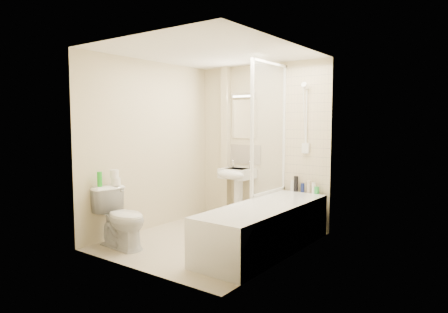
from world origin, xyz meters
The scene contains 25 objects.
floor centered at (0.00, 0.00, 0.00)m, with size 2.50×2.50×0.00m, color beige.
wall_back centered at (0.00, 1.25, 1.20)m, with size 2.20×0.02×2.40m, color beige.
wall_left centered at (-1.10, 0.00, 1.20)m, with size 0.02×2.50×2.40m, color beige.
wall_right centered at (1.10, 0.00, 1.20)m, with size 0.02×2.50×2.40m, color beige.
ceiling centered at (0.00, 0.00, 2.40)m, with size 2.20×2.50×0.02m, color white.
tile_back centered at (0.75, 1.24, 1.42)m, with size 0.70×0.01×1.75m, color beige.
tile_right centered at (1.09, 0.10, 1.42)m, with size 0.01×2.10×1.75m, color beige.
pipe_boxing centered at (-0.62, 1.19, 1.20)m, with size 0.12×0.12×2.40m, color beige.
splashback centered at (-0.30, 1.24, 1.03)m, with size 0.60×0.01×0.30m, color beige.
mirror centered at (-0.30, 1.24, 1.58)m, with size 0.46×0.01×0.60m, color white.
strip_light centered at (-0.30, 1.22, 1.95)m, with size 0.42×0.07×0.07m, color silver.
bathtub centered at (0.75, 0.10, 0.29)m, with size 0.70×2.10×0.55m.
shower_screen centered at (0.40, 0.80, 1.45)m, with size 0.04×0.92×1.80m.
shower_fixture centered at (0.75, 1.19, 1.55)m, with size 0.10×0.16×0.99m.
pedestal_sink centered at (-0.30, 1.01, 0.66)m, with size 0.49×0.46×0.94m.
bottle_white_a centered at (0.58, 1.16, 0.63)m, with size 0.06×0.06×0.15m, color silver.
bottle_black_b centered at (0.63, 1.16, 0.66)m, with size 0.06×0.06×0.22m, color black.
bottle_blue centered at (0.74, 1.16, 0.61)m, with size 0.05×0.05×0.13m, color navy.
bottle_cream centered at (0.83, 1.16, 0.63)m, with size 0.05×0.05×0.17m, color beige.
bottle_white_b centered at (0.90, 1.16, 0.63)m, with size 0.05×0.05×0.15m, color white.
bottle_green centered at (0.95, 1.16, 0.60)m, with size 0.07×0.07×0.10m, color green.
toilet centered at (-0.72, -0.85, 0.37)m, with size 0.75×0.46×0.74m, color white.
toilet_roll_lower centered at (-0.94, -0.75, 0.79)m, with size 0.11×0.11×0.09m, color white.
toilet_roll_upper centered at (-0.95, -0.76, 0.88)m, with size 0.11×0.11×0.10m, color white.
green_bottle centered at (-1.00, -0.95, 0.83)m, with size 0.06×0.06×0.18m, color green.
Camera 1 is at (3.12, -3.98, 1.54)m, focal length 32.00 mm.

